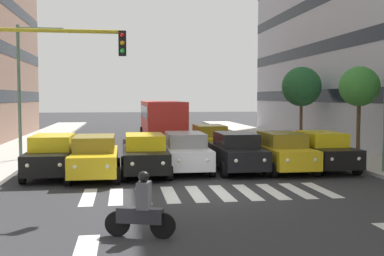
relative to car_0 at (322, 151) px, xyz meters
name	(u,v)px	position (x,y,z in m)	size (l,w,h in m)	color
ground_plane	(209,193)	(5.98, 4.31, -0.89)	(180.00, 180.00, 0.00)	#2D2D30
crosswalk_markings	(209,193)	(5.98, 4.31, -0.88)	(8.55, 2.80, 0.01)	silver
lane_arrow_1	(86,250)	(9.70, 9.81, -0.88)	(0.50, 2.20, 0.01)	silver
car_0	(322,151)	(0.00, 0.00, 0.00)	(2.02, 4.44, 1.72)	black
car_1	(283,152)	(1.89, 0.08, 0.00)	(2.02, 4.44, 1.72)	gold
car_2	(237,152)	(3.93, -0.13, 0.00)	(2.02, 4.44, 1.72)	black
car_3	(186,152)	(6.15, -0.44, 0.00)	(2.02, 4.44, 1.72)	silver
car_4	(145,154)	(7.98, 0.15, 0.00)	(2.02, 4.44, 1.72)	black
car_5	(95,157)	(10.03, 0.68, 0.00)	(2.02, 4.44, 1.72)	gold
car_6	(53,155)	(11.78, 0.03, 0.00)	(2.02, 4.44, 1.72)	black
car_row2_0	(210,140)	(4.04, -5.95, 0.00)	(2.02, 4.44, 1.72)	gold
bus_behind_traffic	(161,117)	(6.15, -13.48, 0.97)	(2.78, 10.50, 3.00)	red
motorcycle_with_rider	(141,210)	(8.49, 9.05, -0.24)	(1.65, 0.62, 1.57)	black
traffic_light_gantry	(26,83)	(11.78, 5.10, 2.82)	(4.35, 0.36, 5.50)	#AD991E
street_lamp_left	(377,61)	(-1.61, 1.63, 3.92)	(2.91, 0.28, 7.68)	#4C6B56
street_lamp_right	(28,78)	(13.60, -4.69, 3.39)	(2.58, 0.28, 6.74)	#4C6B56
street_tree_1	(359,87)	(-3.20, -2.79, 2.94)	(2.07, 2.07, 4.74)	#513823
street_tree_2	(302,87)	(-3.22, -10.72, 3.12)	(2.69, 2.69, 5.22)	#513823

